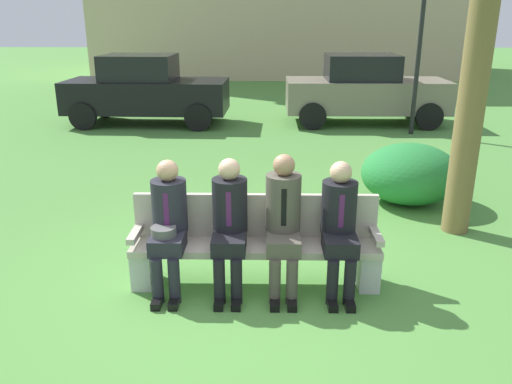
# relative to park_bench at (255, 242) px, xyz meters

# --- Properties ---
(ground_plane) EXTENTS (80.00, 80.00, 0.00)m
(ground_plane) POSITION_rel_park_bench_xyz_m (-0.25, -0.15, -0.44)
(ground_plane) COLOR #4E893C
(park_bench) EXTENTS (2.44, 0.44, 0.90)m
(park_bench) POSITION_rel_park_bench_xyz_m (0.00, 0.00, 0.00)
(park_bench) COLOR #B7AD9E
(park_bench) RESTS_ON ground
(seated_man_leftmost) EXTENTS (0.34, 0.72, 1.29)m
(seated_man_leftmost) POSITION_rel_park_bench_xyz_m (-0.83, -0.14, 0.28)
(seated_man_leftmost) COLOR #23232D
(seated_man_leftmost) RESTS_ON ground
(seated_man_centerleft) EXTENTS (0.34, 0.72, 1.31)m
(seated_man_centerleft) POSITION_rel_park_bench_xyz_m (-0.25, -0.13, 0.29)
(seated_man_centerleft) COLOR black
(seated_man_centerleft) RESTS_ON ground
(seated_man_centerright) EXTENTS (0.34, 0.72, 1.35)m
(seated_man_centerright) POSITION_rel_park_bench_xyz_m (0.27, -0.13, 0.31)
(seated_man_centerright) COLOR #4C473D
(seated_man_centerright) RESTS_ON ground
(seated_man_rightmost) EXTENTS (0.34, 0.72, 1.29)m
(seated_man_rightmost) POSITION_rel_park_bench_xyz_m (0.81, -0.13, 0.28)
(seated_man_rightmost) COLOR black
(seated_man_rightmost) RESTS_ON ground
(shrub_near_bench) EXTENTS (1.38, 1.26, 0.86)m
(shrub_near_bench) POSITION_rel_park_bench_xyz_m (2.16, 2.40, -0.01)
(shrub_near_bench) COLOR #267E38
(shrub_near_bench) RESTS_ON ground
(parked_car_near) EXTENTS (3.95, 1.81, 1.68)m
(parked_car_near) POSITION_rel_park_bench_xyz_m (-2.85, 7.99, 0.40)
(parked_car_near) COLOR black
(parked_car_near) RESTS_ON ground
(parked_car_far) EXTENTS (3.90, 1.70, 1.68)m
(parked_car_far) POSITION_rel_park_bench_xyz_m (2.54, 8.15, 0.40)
(parked_car_far) COLOR slate
(parked_car_far) RESTS_ON ground
(street_lamp) EXTENTS (0.24, 0.24, 3.36)m
(street_lamp) POSITION_rel_park_bench_xyz_m (3.43, 6.98, 1.64)
(street_lamp) COLOR black
(street_lamp) RESTS_ON ground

